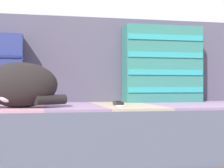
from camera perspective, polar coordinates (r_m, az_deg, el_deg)
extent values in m
cube|color=#4C5166|center=(1.73, 1.68, -7.52)|extent=(1.89, 0.79, 0.23)
cube|color=#C6899E|center=(1.66, -15.89, -3.62)|extent=(0.26, 0.71, 0.01)
cube|color=gray|center=(1.66, -6.92, -3.62)|extent=(0.26, 0.71, 0.01)
cube|color=tan|center=(1.71, 1.81, -3.55)|extent=(0.26, 0.71, 0.01)
cube|color=gray|center=(1.79, 9.93, -3.40)|extent=(0.26, 0.71, 0.01)
cube|color=gray|center=(1.90, 17.23, -3.21)|extent=(0.26, 0.71, 0.01)
cube|color=#514C60|center=(2.05, -0.52, 3.89)|extent=(1.89, 0.14, 0.48)
cube|color=#337A70|center=(1.98, 8.32, 3.26)|extent=(0.45, 0.13, 0.43)
cube|color=teal|center=(1.92, 9.03, -0.96)|extent=(0.44, 0.01, 0.03)
cube|color=teal|center=(1.92, 9.03, 1.94)|extent=(0.44, 0.01, 0.03)
cube|color=teal|center=(1.92, 9.03, 4.83)|extent=(0.44, 0.01, 0.03)
cube|color=teal|center=(1.94, 9.02, 7.69)|extent=(0.44, 0.01, 0.03)
ellipsoid|color=black|center=(1.48, -14.99, -0.13)|extent=(0.31, 0.18, 0.19)
ellipsoid|color=white|center=(1.44, -16.92, -1.26)|extent=(0.09, 0.05, 0.09)
cylinder|color=black|center=(1.45, -10.18, -2.57)|extent=(0.14, 0.10, 0.04)
cube|color=black|center=(1.61, 1.03, -3.24)|extent=(0.05, 0.14, 0.02)
cube|color=black|center=(1.60, 1.07, -2.88)|extent=(0.02, 0.05, 0.00)
cube|color=black|center=(1.67, 0.75, -3.13)|extent=(0.03, 0.01, 0.02)
torus|color=silver|center=(1.52, 1.45, -3.66)|extent=(0.05, 0.05, 0.01)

